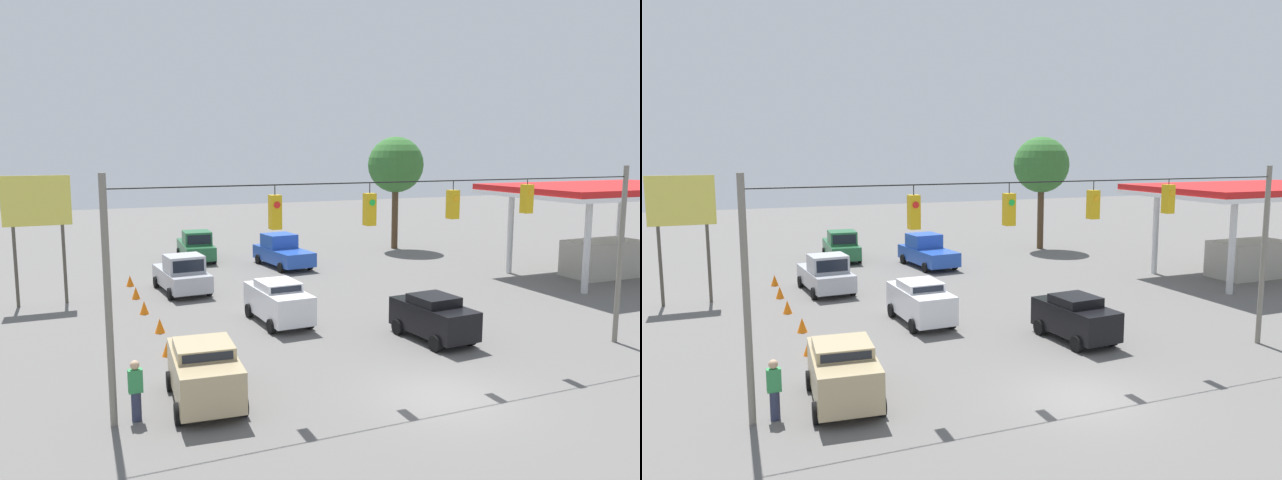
{
  "view_description": "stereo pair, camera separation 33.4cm",
  "coord_description": "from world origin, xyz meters",
  "views": [
    {
      "loc": [
        10.97,
        15.61,
        7.72
      ],
      "look_at": [
        0.46,
        -8.6,
        3.88
      ],
      "focal_mm": 35.0,
      "sensor_mm": 36.0,
      "label": 1
    },
    {
      "loc": [
        10.67,
        15.75,
        7.72
      ],
      "look_at": [
        0.46,
        -8.6,
        3.88
      ],
      "focal_mm": 35.0,
      "sensor_mm": 36.0,
      "label": 2
    }
  ],
  "objects": [
    {
      "name": "traffic_cone_second",
      "position": [
        7.22,
        -7.44,
        0.32
      ],
      "size": [
        0.44,
        0.44,
        0.64
      ],
      "primitive_type": "cone",
      "color": "orange",
      "rests_on": "ground_plane"
    },
    {
      "name": "pickup_truck_blue_oncoming_deep",
      "position": [
        -3.0,
        -22.86,
        0.98
      ],
      "size": [
        2.73,
        5.58,
        2.12
      ],
      "color": "#234CB2",
      "rests_on": "ground_plane"
    },
    {
      "name": "sedan_black_crossing_near",
      "position": [
        -3.09,
        -5.16,
        0.97
      ],
      "size": [
        2.16,
        4.03,
        1.86
      ],
      "color": "black",
      "rests_on": "ground_plane"
    },
    {
      "name": "gas_station",
      "position": [
        -20.01,
        -11.99,
        4.09
      ],
      "size": [
        13.5,
        8.81,
        5.61
      ],
      "color": "red",
      "rests_on": "ground_plane"
    },
    {
      "name": "pickup_truck_silver_withflow_far",
      "position": [
        4.61,
        -17.87,
        0.98
      ],
      "size": [
        2.54,
        5.15,
        2.12
      ],
      "color": "#A8AAB2",
      "rests_on": "ground_plane"
    },
    {
      "name": "roadside_billboard",
      "position": [
        11.6,
        -17.83,
        4.65
      ],
      "size": [
        3.17,
        0.16,
        6.46
      ],
      "color": "#4C473D",
      "rests_on": "ground_plane"
    },
    {
      "name": "ground_plane",
      "position": [
        0.0,
        0.0,
        0.0
      ],
      "size": [
        140.0,
        140.0,
        0.0
      ],
      "primitive_type": "plane",
      "color": "#605E5B"
    },
    {
      "name": "pedestrian",
      "position": [
        9.04,
        -2.05,
        0.91
      ],
      "size": [
        0.4,
        0.28,
        1.8
      ],
      "color": "#2D334C",
      "rests_on": "ground_plane"
    },
    {
      "name": "sedan_tan_parked_shoulder",
      "position": [
        6.95,
        -2.55,
        1.0
      ],
      "size": [
        2.36,
        4.22,
        1.92
      ],
      "color": "tan",
      "rests_on": "ground_plane"
    },
    {
      "name": "tree_horizon_left",
      "position": [
        -13.69,
        -26.49,
        6.49
      ],
      "size": [
        4.29,
        4.29,
        8.7
      ],
      "color": "#4C3823",
      "rests_on": "ground_plane"
    },
    {
      "name": "pickup_truck_green_withflow_deep",
      "position": [
        1.76,
        -27.42,
        0.98
      ],
      "size": [
        2.47,
        5.69,
        2.12
      ],
      "color": "#236038",
      "rests_on": "ground_plane"
    },
    {
      "name": "traffic_cone_nearest",
      "position": [
        7.08,
        -4.14,
        0.32
      ],
      "size": [
        0.44,
        0.44,
        0.64
      ],
      "primitive_type": "cone",
      "color": "orange",
      "rests_on": "ground_plane"
    },
    {
      "name": "traffic_cone_fifth",
      "position": [
        7.16,
        -17.27,
        0.32
      ],
      "size": [
        0.44,
        0.44,
        0.64
      ],
      "primitive_type": "cone",
      "color": "orange",
      "rests_on": "ground_plane"
    },
    {
      "name": "overhead_signal_span",
      "position": [
        0.01,
        -1.99,
        4.67
      ],
      "size": [
        19.55,
        0.38,
        7.1
      ],
      "color": "slate",
      "rests_on": "ground_plane"
    },
    {
      "name": "sedan_white_withflow_mid",
      "position": [
        1.87,
        -10.06,
        1.0
      ],
      "size": [
        2.11,
        4.47,
        1.91
      ],
      "color": "silver",
      "rests_on": "ground_plane"
    },
    {
      "name": "traffic_cone_fourth",
      "position": [
        7.18,
        -14.0,
        0.32
      ],
      "size": [
        0.44,
        0.44,
        0.64
      ],
      "primitive_type": "cone",
      "color": "orange",
      "rests_on": "ground_plane"
    },
    {
      "name": "traffic_cone_third",
      "position": [
        7.01,
        -10.6,
        0.32
      ],
      "size": [
        0.44,
        0.44,
        0.64
      ],
      "primitive_type": "cone",
      "color": "orange",
      "rests_on": "ground_plane"
    },
    {
      "name": "traffic_cone_farthest",
      "position": [
        7.07,
        -20.54,
        0.32
      ],
      "size": [
        0.44,
        0.44,
        0.64
      ],
      "primitive_type": "cone",
      "color": "orange",
      "rests_on": "ground_plane"
    }
  ]
}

